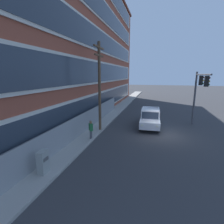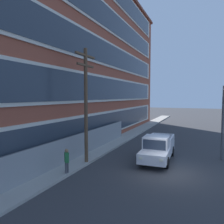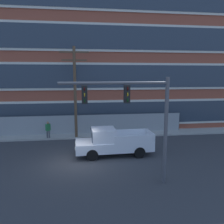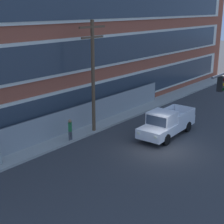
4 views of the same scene
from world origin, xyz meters
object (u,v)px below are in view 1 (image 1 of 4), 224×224
traffic_signal_mast (199,88)px  pickup_truck_white (150,118)px  electrical_cabinet (43,163)px  pedestrian_near_cabinet (91,129)px  utility_pole_near_corner (99,83)px

traffic_signal_mast → pickup_truck_white: (-0.60, 4.55, -3.14)m
pickup_truck_white → electrical_cabinet: (-10.90, 5.19, -0.24)m
electrical_cabinet → pedestrian_near_cabinet: bearing=-5.9°
traffic_signal_mast → pickup_truck_white: bearing=97.5°
traffic_signal_mast → pedestrian_near_cabinet: size_ratio=3.40×
electrical_cabinet → pickup_truck_white: bearing=-25.4°
traffic_signal_mast → pickup_truck_white: traffic_signal_mast is taller
utility_pole_near_corner → pedestrian_near_cabinet: utility_pole_near_corner is taller
pedestrian_near_cabinet → electrical_cabinet: bearing=174.1°
utility_pole_near_corner → pedestrian_near_cabinet: size_ratio=4.92×
pedestrian_near_cabinet → traffic_signal_mast: bearing=-57.2°
traffic_signal_mast → electrical_cabinet: (-11.50, 9.73, -3.38)m
pedestrian_near_cabinet → pickup_truck_white: bearing=-41.0°
pickup_truck_white → utility_pole_near_corner: (-2.78, 4.65, 3.68)m
pickup_truck_white → pedestrian_near_cabinet: 7.03m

